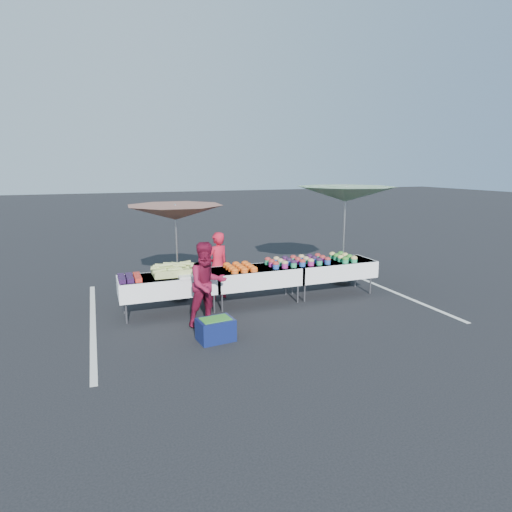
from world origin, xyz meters
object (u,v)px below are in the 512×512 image
object	(u,v)px
table_center	(256,276)
vendor	(218,266)
table_right	(332,268)
umbrella_right	(346,195)
storage_bin	(216,329)
table_left	(168,284)
umbrella_left	(175,213)
customer	(207,284)

from	to	relation	value
table_center	vendor	world-z (taller)	vendor
table_right	vendor	xyz separation A→B (m)	(-2.46, 0.57, 0.14)
umbrella_right	storage_bin	bearing A→B (deg)	-149.14
table_left	table_center	distance (m)	1.80
vendor	umbrella_left	distance (m)	1.41
vendor	storage_bin	bearing A→B (deg)	51.68
table_left	storage_bin	distance (m)	1.72
table_left	table_right	size ratio (longest dim) A/B	1.00
table_center	umbrella_right	size ratio (longest dim) A/B	0.70
table_right	storage_bin	bearing A→B (deg)	-152.80
table_left	table_center	world-z (taller)	same
table_center	table_right	size ratio (longest dim) A/B	1.00
table_center	storage_bin	distance (m)	2.11
umbrella_left	umbrella_right	size ratio (longest dim) A/B	0.96
table_left	vendor	bearing A→B (deg)	26.70
storage_bin	table_left	bearing A→B (deg)	100.43
table_left	umbrella_left	bearing A→B (deg)	67.58
table_center	customer	size ratio (longest dim) A/B	1.23
table_center	customer	world-z (taller)	customer
table_center	customer	xyz separation A→B (m)	(-1.25, -0.87, 0.17)
table_right	customer	size ratio (longest dim) A/B	1.23
table_right	table_center	bearing A→B (deg)	180.00
table_left	umbrella_right	size ratio (longest dim) A/B	0.70
customer	umbrella_right	distance (m)	4.29
vendor	umbrella_left	size ratio (longest dim) A/B	0.57
table_center	vendor	bearing A→B (deg)	138.81
umbrella_left	vendor	bearing A→B (deg)	-15.48
vendor	umbrella_left	xyz separation A→B (m)	(-0.81, 0.23, 1.13)
umbrella_right	customer	bearing A→B (deg)	-157.62
storage_bin	vendor	bearing A→B (deg)	66.72
vendor	customer	world-z (taller)	customer
vendor	table_center	bearing A→B (deg)	117.28
table_center	table_right	bearing A→B (deg)	0.00
table_right	vendor	world-z (taller)	vendor
table_right	vendor	bearing A→B (deg)	166.83
vendor	table_right	bearing A→B (deg)	145.30
table_right	umbrella_left	distance (m)	3.60
vendor	storage_bin	world-z (taller)	vendor
umbrella_right	table_right	bearing A→B (deg)	-135.88
customer	umbrella_right	xyz separation A→B (m)	(3.75, 1.54, 1.38)
table_right	umbrella_left	world-z (taller)	umbrella_left
table_left	customer	size ratio (longest dim) A/B	1.23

